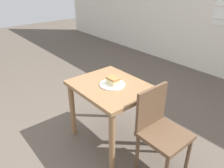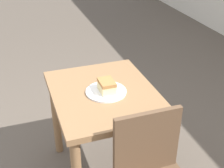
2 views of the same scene
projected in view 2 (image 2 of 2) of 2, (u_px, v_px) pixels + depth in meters
dining_table_near at (104, 108)px, 2.09m from camera, size 0.81×0.67×0.71m
plate at (106, 92)px, 2.01m from camera, size 0.26×0.26×0.01m
cake_slice at (107, 86)px, 1.99m from camera, size 0.13×0.09×0.08m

